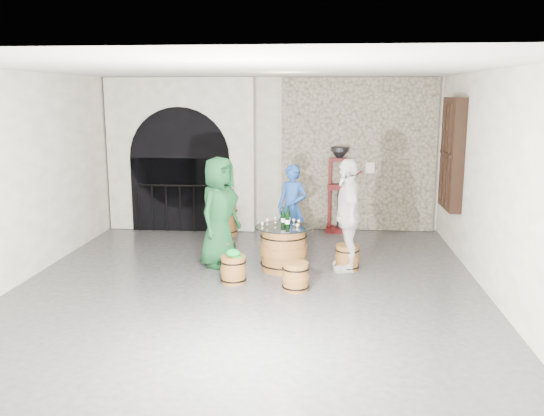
# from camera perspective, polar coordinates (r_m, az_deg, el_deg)

# --- Properties ---
(ground) EXTENTS (8.00, 8.00, 0.00)m
(ground) POSITION_cam_1_polar(r_m,az_deg,el_deg) (8.74, -2.36, -7.84)
(ground) COLOR #313134
(ground) RESTS_ON ground
(wall_back) EXTENTS (8.00, 0.00, 8.00)m
(wall_back) POSITION_cam_1_polar(r_m,az_deg,el_deg) (12.30, 0.07, 5.37)
(wall_back) COLOR silver
(wall_back) RESTS_ON ground
(wall_front) EXTENTS (8.00, 0.00, 8.00)m
(wall_front) POSITION_cam_1_polar(r_m,az_deg,el_deg) (4.51, -9.32, -5.08)
(wall_front) COLOR silver
(wall_front) RESTS_ON ground
(wall_left) EXTENTS (0.00, 8.00, 8.00)m
(wall_left) POSITION_cam_1_polar(r_m,az_deg,el_deg) (9.49, -23.92, 2.66)
(wall_left) COLOR silver
(wall_left) RESTS_ON ground
(wall_right) EXTENTS (0.00, 8.00, 8.00)m
(wall_right) POSITION_cam_1_polar(r_m,az_deg,el_deg) (8.62, 21.30, 2.08)
(wall_right) COLOR silver
(wall_right) RESTS_ON ground
(ceiling) EXTENTS (8.00, 8.00, 0.00)m
(ceiling) POSITION_cam_1_polar(r_m,az_deg,el_deg) (8.27, -2.54, 13.60)
(ceiling) COLOR beige
(ceiling) RESTS_ON wall_back
(stone_facing_panel) EXTENTS (3.20, 0.12, 3.18)m
(stone_facing_panel) POSITION_cam_1_polar(r_m,az_deg,el_deg) (12.21, 8.52, 5.21)
(stone_facing_panel) COLOR #9E937E
(stone_facing_panel) RESTS_ON ground
(arched_opening) EXTENTS (3.10, 0.60, 3.19)m
(arched_opening) POSITION_cam_1_polar(r_m,az_deg,el_deg) (12.37, -8.88, 5.19)
(arched_opening) COLOR silver
(arched_opening) RESTS_ON ground
(shuttered_window) EXTENTS (0.23, 1.10, 2.00)m
(shuttered_window) POSITION_cam_1_polar(r_m,az_deg,el_deg) (10.88, 17.36, 5.15)
(shuttered_window) COLOR black
(shuttered_window) RESTS_ON wall_right
(barrel_table) EXTENTS (0.94, 0.94, 0.73)m
(barrel_table) POSITION_cam_1_polar(r_m,az_deg,el_deg) (9.49, 1.16, -4.01)
(barrel_table) COLOR brown
(barrel_table) RESTS_ON ground
(barrel_stool_left) EXTENTS (0.41, 0.41, 0.43)m
(barrel_stool_left) POSITION_cam_1_polar(r_m,az_deg,el_deg) (9.76, -4.93, -4.53)
(barrel_stool_left) COLOR brown
(barrel_stool_left) RESTS_ON ground
(barrel_stool_far) EXTENTS (0.41, 0.41, 0.43)m
(barrel_stool_far) POSITION_cam_1_polar(r_m,az_deg,el_deg) (10.53, 1.87, -3.32)
(barrel_stool_far) COLOR brown
(barrel_stool_far) RESTS_ON ground
(barrel_stool_right) EXTENTS (0.41, 0.41, 0.43)m
(barrel_stool_right) POSITION_cam_1_polar(r_m,az_deg,el_deg) (9.59, 7.45, -4.88)
(barrel_stool_right) COLOR brown
(barrel_stool_right) RESTS_ON ground
(barrel_stool_near_right) EXTENTS (0.41, 0.41, 0.43)m
(barrel_stool_near_right) POSITION_cam_1_polar(r_m,az_deg,el_deg) (8.55, 2.36, -6.81)
(barrel_stool_near_right) COLOR brown
(barrel_stool_near_right) RESTS_ON ground
(barrel_stool_near_left) EXTENTS (0.41, 0.41, 0.43)m
(barrel_stool_near_left) POSITION_cam_1_polar(r_m,az_deg,el_deg) (8.89, -3.86, -6.12)
(barrel_stool_near_left) COLOR brown
(barrel_stool_near_left) RESTS_ON ground
(green_cap) EXTENTS (0.26, 0.22, 0.12)m
(green_cap) POSITION_cam_1_polar(r_m,az_deg,el_deg) (8.81, -3.86, -4.48)
(green_cap) COLOR #0C8D2B
(green_cap) RESTS_ON barrel_stool_near_left
(person_green) EXTENTS (0.90, 1.07, 1.85)m
(person_green) POSITION_cam_1_polar(r_m,az_deg,el_deg) (9.61, -5.23, -0.41)
(person_green) COLOR #124220
(person_green) RESTS_ON ground
(person_blue) EXTENTS (0.69, 0.61, 1.60)m
(person_blue) POSITION_cam_1_polar(r_m,az_deg,el_deg) (10.57, 2.00, 0.01)
(person_blue) COLOR #1B4495
(person_blue) RESTS_ON ground
(person_white) EXTENTS (0.52, 1.11, 1.85)m
(person_white) POSITION_cam_1_polar(r_m,az_deg,el_deg) (9.41, 7.51, -0.70)
(person_white) COLOR silver
(person_white) RESTS_ON ground
(wine_bottle_left) EXTENTS (0.08, 0.08, 0.32)m
(wine_bottle_left) POSITION_cam_1_polar(r_m,az_deg,el_deg) (9.40, 1.11, -1.02)
(wine_bottle_left) COLOR black
(wine_bottle_left) RESTS_ON barrel_table
(wine_bottle_center) EXTENTS (0.08, 0.08, 0.32)m
(wine_bottle_center) POSITION_cam_1_polar(r_m,az_deg,el_deg) (9.28, 1.54, -1.19)
(wine_bottle_center) COLOR black
(wine_bottle_center) RESTS_ON barrel_table
(wine_bottle_right) EXTENTS (0.08, 0.08, 0.32)m
(wine_bottle_right) POSITION_cam_1_polar(r_m,az_deg,el_deg) (9.49, 1.60, -0.91)
(wine_bottle_right) COLOR black
(wine_bottle_right) RESTS_ON barrel_table
(tasting_glass_a) EXTENTS (0.05, 0.05, 0.10)m
(tasting_glass_a) POSITION_cam_1_polar(r_m,az_deg,el_deg) (9.26, -0.97, -1.73)
(tasting_glass_a) COLOR #A76520
(tasting_glass_a) RESTS_ON barrel_table
(tasting_glass_b) EXTENTS (0.05, 0.05, 0.10)m
(tasting_glass_b) POSITION_cam_1_polar(r_m,az_deg,el_deg) (9.48, 2.67, -1.44)
(tasting_glass_b) COLOR #A76520
(tasting_glass_b) RESTS_ON barrel_table
(tasting_glass_c) EXTENTS (0.05, 0.05, 0.10)m
(tasting_glass_c) POSITION_cam_1_polar(r_m,az_deg,el_deg) (9.67, 0.32, -1.18)
(tasting_glass_c) COLOR #A76520
(tasting_glass_c) RESTS_ON barrel_table
(tasting_glass_d) EXTENTS (0.05, 0.05, 0.10)m
(tasting_glass_d) POSITION_cam_1_polar(r_m,az_deg,el_deg) (9.54, 2.18, -1.36)
(tasting_glass_d) COLOR #A76520
(tasting_glass_d) RESTS_ON barrel_table
(tasting_glass_e) EXTENTS (0.05, 0.05, 0.10)m
(tasting_glass_e) POSITION_cam_1_polar(r_m,az_deg,el_deg) (9.17, 2.51, -1.87)
(tasting_glass_e) COLOR #A76520
(tasting_glass_e) RESTS_ON barrel_table
(tasting_glass_f) EXTENTS (0.05, 0.05, 0.10)m
(tasting_glass_f) POSITION_cam_1_polar(r_m,az_deg,el_deg) (9.53, -0.48, -1.36)
(tasting_glass_f) COLOR #A76520
(tasting_glass_f) RESTS_ON barrel_table
(side_barrel) EXTENTS (0.48, 0.48, 0.64)m
(side_barrel) POSITION_cam_1_polar(r_m,az_deg,el_deg) (11.83, -4.57, -1.20)
(side_barrel) COLOR brown
(side_barrel) RESTS_ON ground
(corking_press) EXTENTS (0.75, 0.46, 1.78)m
(corking_press) POSITION_cam_1_polar(r_m,az_deg,el_deg) (12.03, 6.65, 2.47)
(corking_press) COLOR #520D0D
(corking_press) RESTS_ON ground
(control_box) EXTENTS (0.18, 0.10, 0.22)m
(control_box) POSITION_cam_1_polar(r_m,az_deg,el_deg) (12.18, 9.68, 3.97)
(control_box) COLOR silver
(control_box) RESTS_ON wall_back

